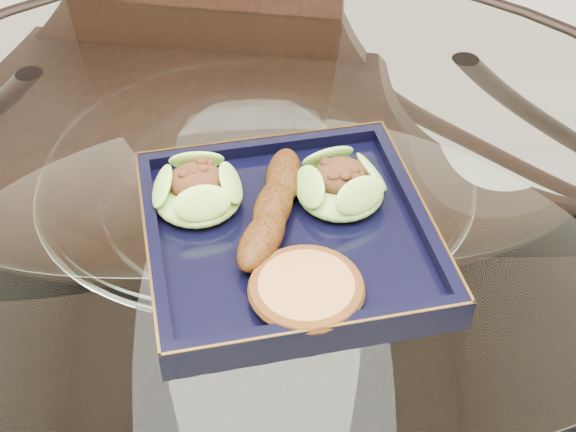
{
  "coord_description": "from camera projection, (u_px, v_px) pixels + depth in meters",
  "views": [
    {
      "loc": [
        -0.01,
        -0.61,
        1.31
      ],
      "look_at": [
        0.03,
        -0.06,
        0.8
      ],
      "focal_mm": 50.0,
      "sensor_mm": 36.0,
      "label": 1
    }
  ],
  "objects": [
    {
      "name": "roasted_plantain",
      "position": [
        273.0,
        207.0,
        0.77
      ],
      "size": [
        0.08,
        0.17,
        0.03
      ],
      "primitive_type": "ellipsoid",
      "rotation": [
        0.0,
        0.0,
        1.29
      ],
      "color": "#572909",
      "rests_on": "navy_plate"
    },
    {
      "name": "dining_table",
      "position": [
        261.0,
        313.0,
        0.93
      ],
      "size": [
        1.13,
        1.13,
        0.77
      ],
      "color": "white",
      "rests_on": "ground"
    },
    {
      "name": "dining_chair",
      "position": [
        193.0,
        168.0,
        1.2
      ],
      "size": [
        0.51,
        0.51,
        0.99
      ],
      "rotation": [
        0.0,
        0.0,
        -0.22
      ],
      "color": "black",
      "rests_on": "ground"
    },
    {
      "name": "crumb_patty",
      "position": [
        306.0,
        290.0,
        0.7
      ],
      "size": [
        0.09,
        0.09,
        0.02
      ],
      "primitive_type": "cylinder",
      "rotation": [
        0.0,
        0.0,
        -0.03
      ],
      "color": "#AC6E39",
      "rests_on": "navy_plate"
    },
    {
      "name": "lettuce_wrap_left",
      "position": [
        197.0,
        193.0,
        0.79
      ],
      "size": [
        0.11,
        0.11,
        0.03
      ],
      "primitive_type": "ellipsoid",
      "rotation": [
        0.0,
        0.0,
        -0.34
      ],
      "color": "#73A831",
      "rests_on": "navy_plate"
    },
    {
      "name": "lettuce_wrap_right",
      "position": [
        340.0,
        187.0,
        0.79
      ],
      "size": [
        0.09,
        0.09,
        0.03
      ],
      "primitive_type": "ellipsoid",
      "rotation": [
        0.0,
        0.0,
        -0.05
      ],
      "color": "#54932A",
      "rests_on": "navy_plate"
    },
    {
      "name": "navy_plate",
      "position": [
        288.0,
        239.0,
        0.77
      ],
      "size": [
        0.31,
        0.31,
        0.02
      ],
      "primitive_type": "cube",
      "rotation": [
        0.0,
        0.0,
        0.15
      ],
      "color": "black",
      "rests_on": "dining_table"
    }
  ]
}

